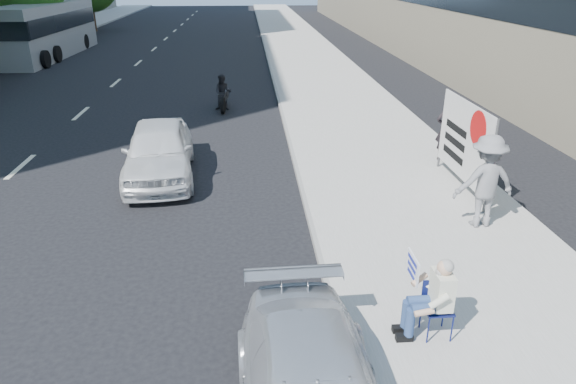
{
  "coord_description": "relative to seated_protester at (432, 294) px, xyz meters",
  "views": [
    {
      "loc": [
        0.16,
        -6.51,
        5.26
      ],
      "look_at": [
        0.85,
        2.32,
        1.41
      ],
      "focal_mm": 32.0,
      "sensor_mm": 36.0,
      "label": 1
    }
  ],
  "objects": [
    {
      "name": "ground",
      "position": [
        -2.76,
        0.37,
        -0.87
      ],
      "size": [
        160.0,
        160.0,
        0.0
      ],
      "primitive_type": "plane",
      "color": "black",
      "rests_on": "ground"
    },
    {
      "name": "near_sidewalk",
      "position": [
        1.24,
        20.37,
        -0.8
      ],
      "size": [
        5.0,
        120.0,
        0.15
      ],
      "primitive_type": "cube",
      "color": "gray",
      "rests_on": "ground"
    },
    {
      "name": "seated_protester",
      "position": [
        0.0,
        0.0,
        0.0
      ],
      "size": [
        0.83,
        1.12,
        1.31
      ],
      "color": "navy",
      "rests_on": "near_sidewalk"
    },
    {
      "name": "jogger",
      "position": [
        2.32,
        3.49,
        0.29
      ],
      "size": [
        1.35,
        0.83,
        2.02
      ],
      "primitive_type": "imported",
      "rotation": [
        0.0,
        0.0,
        3.2
      ],
      "color": "slate",
      "rests_on": "near_sidewalk"
    },
    {
      "name": "pedestrian_woman",
      "position": [
        3.04,
        7.58,
        0.18
      ],
      "size": [
        0.77,
        0.64,
        1.81
      ],
      "primitive_type": "imported",
      "rotation": [
        0.0,
        0.0,
        2.78
      ],
      "color": "black",
      "rests_on": "near_sidewalk"
    },
    {
      "name": "protest_banner",
      "position": [
        2.66,
        5.54,
        0.53
      ],
      "size": [
        0.08,
        3.06,
        2.2
      ],
      "color": "#4C4C4C",
      "rests_on": "near_sidewalk"
    },
    {
      "name": "white_sedan_near",
      "position": [
        -5.07,
        7.27,
        -0.12
      ],
      "size": [
        2.19,
        4.58,
        1.51
      ],
      "primitive_type": "imported",
      "rotation": [
        0.0,
        0.0,
        0.09
      ],
      "color": "silver",
      "rests_on": "ground"
    },
    {
      "name": "motorcycle",
      "position": [
        -3.61,
        14.54,
        -0.24
      ],
      "size": [
        0.75,
        2.05,
        1.42
      ],
      "rotation": [
        0.0,
        0.0,
        -0.12
      ],
      "color": "black",
      "rests_on": "ground"
    },
    {
      "name": "bus",
      "position": [
        -15.45,
        29.52,
        0.76
      ],
      "size": [
        2.94,
        12.12,
        3.3
      ],
      "rotation": [
        0.0,
        0.0,
        -0.03
      ],
      "color": "gray",
      "rests_on": "ground"
    }
  ]
}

